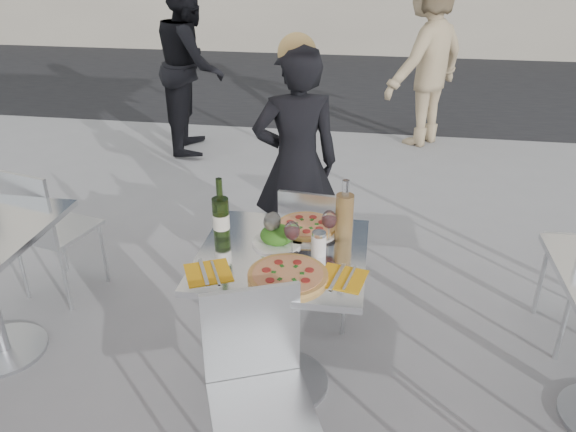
# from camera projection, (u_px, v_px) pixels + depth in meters

# --- Properties ---
(ground) EXTENTS (80.00, 80.00, 0.00)m
(ground) POSITION_uv_depth(u_px,v_px,m) (283.00, 384.00, 2.76)
(ground) COLOR gray
(street_asphalt) EXTENTS (24.00, 5.00, 0.00)m
(street_asphalt) POSITION_uv_depth(u_px,v_px,m) (354.00, 81.00, 8.50)
(street_asphalt) COLOR black
(street_asphalt) RESTS_ON ground
(main_table) EXTENTS (0.72, 0.72, 0.75)m
(main_table) POSITION_uv_depth(u_px,v_px,m) (283.00, 293.00, 2.52)
(main_table) COLOR #B7BABF
(main_table) RESTS_ON ground
(chair_far) EXTENTS (0.42, 0.43, 0.84)m
(chair_far) POSITION_uv_depth(u_px,v_px,m) (318.00, 245.00, 2.99)
(chair_far) COLOR silver
(chair_far) RESTS_ON ground
(chair_near) EXTENTS (0.49, 0.50, 0.83)m
(chair_near) POSITION_uv_depth(u_px,v_px,m) (257.00, 378.00, 2.10)
(chair_near) COLOR silver
(chair_near) RESTS_ON ground
(side_chair_lfar) EXTENTS (0.47, 0.48, 0.85)m
(side_chair_lfar) POSITION_uv_depth(u_px,v_px,m) (43.00, 224.00, 3.20)
(side_chair_lfar) COLOR silver
(side_chair_lfar) RESTS_ON ground
(woman_diner) EXTENTS (0.61, 0.49, 1.45)m
(woman_diner) POSITION_uv_depth(u_px,v_px,m) (296.00, 165.00, 3.41)
(woman_diner) COLOR black
(woman_diner) RESTS_ON ground
(pedestrian_a) EXTENTS (0.79, 0.93, 1.69)m
(pedestrian_a) POSITION_uv_depth(u_px,v_px,m) (191.00, 65.00, 5.45)
(pedestrian_a) COLOR black
(pedestrian_a) RESTS_ON ground
(pedestrian_b) EXTENTS (1.19, 1.29, 1.74)m
(pedestrian_b) POSITION_uv_depth(u_px,v_px,m) (426.00, 59.00, 5.60)
(pedestrian_b) COLOR tan
(pedestrian_b) RESTS_ON ground
(pizza_near) EXTENTS (0.32, 0.32, 0.02)m
(pizza_near) POSITION_uv_depth(u_px,v_px,m) (288.00, 275.00, 2.24)
(pizza_near) COLOR tan
(pizza_near) RESTS_ON main_table
(pizza_far) EXTENTS (0.31, 0.31, 0.03)m
(pizza_far) POSITION_uv_depth(u_px,v_px,m) (306.00, 227.00, 2.60)
(pizza_far) COLOR white
(pizza_far) RESTS_ON main_table
(salad_plate) EXTENTS (0.22, 0.22, 0.09)m
(salad_plate) POSITION_uv_depth(u_px,v_px,m) (277.00, 237.00, 2.47)
(salad_plate) COLOR white
(salad_plate) RESTS_ON main_table
(wine_bottle) EXTENTS (0.07, 0.07, 0.29)m
(wine_bottle) POSITION_uv_depth(u_px,v_px,m) (221.00, 216.00, 2.48)
(wine_bottle) COLOR #314A1C
(wine_bottle) RESTS_ON main_table
(carafe) EXTENTS (0.08, 0.08, 0.29)m
(carafe) POSITION_uv_depth(u_px,v_px,m) (344.00, 216.00, 2.47)
(carafe) COLOR tan
(carafe) RESTS_ON main_table
(sugar_shaker) EXTENTS (0.06, 0.06, 0.11)m
(sugar_shaker) POSITION_uv_depth(u_px,v_px,m) (319.00, 243.00, 2.38)
(sugar_shaker) COLOR white
(sugar_shaker) RESTS_ON main_table
(wineglass_white_a) EXTENTS (0.07, 0.07, 0.16)m
(wineglass_white_a) POSITION_uv_depth(u_px,v_px,m) (271.00, 223.00, 2.43)
(wineglass_white_a) COLOR white
(wineglass_white_a) RESTS_ON main_table
(wineglass_white_b) EXTENTS (0.07, 0.07, 0.16)m
(wineglass_white_b) POSITION_uv_depth(u_px,v_px,m) (273.00, 222.00, 2.44)
(wineglass_white_b) COLOR white
(wineglass_white_b) RESTS_ON main_table
(wineglass_red_a) EXTENTS (0.07, 0.07, 0.16)m
(wineglass_red_a) POSITION_uv_depth(u_px,v_px,m) (292.00, 232.00, 2.36)
(wineglass_red_a) COLOR white
(wineglass_red_a) RESTS_ON main_table
(wineglass_red_b) EXTENTS (0.07, 0.07, 0.16)m
(wineglass_red_b) POSITION_uv_depth(u_px,v_px,m) (329.00, 221.00, 2.45)
(wineglass_red_b) COLOR white
(wineglass_red_b) RESTS_ON main_table
(napkin_left) EXTENTS (0.24, 0.24, 0.01)m
(napkin_left) POSITION_uv_depth(u_px,v_px,m) (208.00, 272.00, 2.27)
(napkin_left) COLOR gold
(napkin_left) RESTS_ON main_table
(napkin_right) EXTENTS (0.21, 0.21, 0.01)m
(napkin_right) POSITION_uv_depth(u_px,v_px,m) (342.00, 278.00, 2.24)
(napkin_right) COLOR gold
(napkin_right) RESTS_ON main_table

